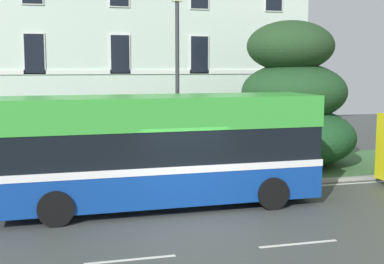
{
  "coord_description": "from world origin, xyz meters",
  "views": [
    {
      "loc": [
        -3.59,
        -12.84,
        4.18
      ],
      "look_at": [
        0.92,
        3.89,
        2.03
      ],
      "focal_mm": 49.49,
      "sensor_mm": 36.0,
      "label": 1
    }
  ],
  "objects_px": {
    "evergreen_tree": "(293,104)",
    "street_lamp_post": "(177,74)",
    "georgian_townhouse": "(110,33)",
    "single_decker_bus": "(161,149)",
    "litter_bin": "(254,160)"
  },
  "relations": [
    {
      "from": "single_decker_bus",
      "to": "litter_bin",
      "type": "xyz_separation_m",
      "value": [
        4.13,
        2.93,
        -1.02
      ]
    },
    {
      "from": "single_decker_bus",
      "to": "street_lamp_post",
      "type": "distance_m",
      "value": 3.58
    },
    {
      "from": "evergreen_tree",
      "to": "single_decker_bus",
      "type": "distance_m",
      "value": 8.22
    },
    {
      "from": "georgian_townhouse",
      "to": "single_decker_bus",
      "type": "bearing_deg",
      "value": -90.07
    },
    {
      "from": "georgian_townhouse",
      "to": "evergreen_tree",
      "type": "distance_m",
      "value": 11.18
    },
    {
      "from": "evergreen_tree",
      "to": "litter_bin",
      "type": "height_order",
      "value": "evergreen_tree"
    },
    {
      "from": "evergreen_tree",
      "to": "street_lamp_post",
      "type": "bearing_deg",
      "value": -157.96
    },
    {
      "from": "street_lamp_post",
      "to": "litter_bin",
      "type": "height_order",
      "value": "street_lamp_post"
    },
    {
      "from": "evergreen_tree",
      "to": "georgian_townhouse",
      "type": "bearing_deg",
      "value": 127.99
    },
    {
      "from": "georgian_townhouse",
      "to": "street_lamp_post",
      "type": "distance_m",
      "value": 10.88
    },
    {
      "from": "georgian_townhouse",
      "to": "litter_bin",
      "type": "relative_size",
      "value": 15.89
    },
    {
      "from": "evergreen_tree",
      "to": "litter_bin",
      "type": "distance_m",
      "value": 3.65
    },
    {
      "from": "evergreen_tree",
      "to": "litter_bin",
      "type": "relative_size",
      "value": 5.01
    },
    {
      "from": "georgian_townhouse",
      "to": "evergreen_tree",
      "type": "relative_size",
      "value": 3.17
    },
    {
      "from": "street_lamp_post",
      "to": "evergreen_tree",
      "type": "bearing_deg",
      "value": 22.04
    }
  ]
}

